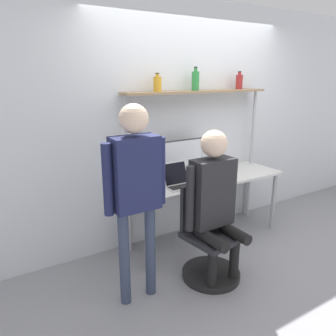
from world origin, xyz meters
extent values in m
plane|color=gray|center=(0.00, 0.00, 0.00)|extent=(12.00, 12.00, 0.00)
cube|color=silver|center=(0.00, 0.67, 1.35)|extent=(8.00, 0.06, 2.70)
cube|color=silver|center=(0.00, 0.33, 0.74)|extent=(1.91, 0.62, 0.03)
cylinder|color=#A5A5AA|center=(-0.90, 0.08, 0.36)|extent=(0.05, 0.05, 0.73)
cylinder|color=#A5A5AA|center=(0.90, 0.08, 0.36)|extent=(0.05, 0.05, 0.73)
cylinder|color=#A5A5AA|center=(-0.90, 0.58, 0.36)|extent=(0.05, 0.05, 0.73)
cylinder|color=#A5A5AA|center=(0.90, 0.58, 0.36)|extent=(0.05, 0.05, 0.73)
cube|color=#997A56|center=(0.00, 0.50, 1.71)|extent=(1.82, 0.24, 0.02)
cylinder|color=#B2B2B7|center=(-0.89, 0.50, 0.86)|extent=(0.04, 0.04, 1.72)
cylinder|color=#B2B2B7|center=(0.89, 0.50, 0.86)|extent=(0.04, 0.04, 1.72)
cylinder|color=#333338|center=(-0.23, 0.47, 0.76)|extent=(0.18, 0.18, 0.01)
cylinder|color=#333338|center=(-0.23, 0.47, 0.81)|extent=(0.06, 0.06, 0.09)
cube|color=#333338|center=(-0.23, 0.48, 1.02)|extent=(0.56, 0.01, 0.35)
cube|color=silver|center=(-0.23, 0.47, 1.02)|extent=(0.53, 0.02, 0.33)
cube|color=silver|center=(-0.43, 0.22, 0.76)|extent=(0.31, 0.26, 0.01)
cube|color=black|center=(-0.43, 0.20, 0.77)|extent=(0.26, 0.14, 0.00)
cube|color=silver|center=(-0.43, 0.30, 0.89)|extent=(0.31, 0.10, 0.24)
cube|color=black|center=(-0.43, 0.29, 0.88)|extent=(0.27, 0.09, 0.21)
cube|color=black|center=(-0.18, 0.26, 0.76)|extent=(0.07, 0.15, 0.01)
cube|color=black|center=(-0.18, 0.26, 0.77)|extent=(0.06, 0.13, 0.00)
cylinder|color=black|center=(-0.43, -0.35, 0.03)|extent=(0.56, 0.56, 0.06)
cylinder|color=#4C4C51|center=(-0.43, -0.35, 0.23)|extent=(0.06, 0.06, 0.35)
cube|color=#26262B|center=(-0.43, -0.35, 0.43)|extent=(0.52, 0.52, 0.05)
cube|color=#26262B|center=(-0.46, -0.15, 0.68)|extent=(0.42, 0.10, 0.45)
cylinder|color=black|center=(-0.56, -0.52, 0.23)|extent=(0.09, 0.09, 0.46)
cylinder|color=black|center=(-0.30, -0.52, 0.23)|extent=(0.09, 0.09, 0.46)
cylinder|color=black|center=(-0.56, -0.49, 0.50)|extent=(0.10, 0.38, 0.10)
cylinder|color=black|center=(-0.30, -0.49, 0.50)|extent=(0.10, 0.38, 0.10)
cube|color=#262628|center=(-0.43, -0.32, 0.86)|extent=(0.40, 0.20, 0.63)
cylinder|color=#262628|center=(-0.67, -0.32, 0.85)|extent=(0.08, 0.08, 0.60)
cylinder|color=#262628|center=(-0.18, -0.32, 0.85)|extent=(0.08, 0.08, 0.60)
sphere|color=beige|center=(-0.43, -0.32, 1.32)|extent=(0.24, 0.24, 0.24)
cylinder|color=#38425B|center=(-1.29, -0.26, 0.42)|extent=(0.09, 0.09, 0.84)
cylinder|color=#38425B|center=(-1.04, -0.26, 0.42)|extent=(0.09, 0.09, 0.84)
cube|color=#1E234C|center=(-1.16, -0.26, 1.14)|extent=(0.38, 0.20, 0.60)
cylinder|color=#1E234C|center=(-1.40, -0.26, 1.13)|extent=(0.08, 0.08, 0.57)
cylinder|color=#1E234C|center=(-0.93, -0.26, 1.13)|extent=(0.08, 0.08, 0.57)
sphere|color=beige|center=(-1.16, -0.26, 1.58)|extent=(0.23, 0.23, 0.23)
cylinder|color=gold|center=(-0.52, 0.50, 1.80)|extent=(0.08, 0.08, 0.15)
cylinder|color=gold|center=(-0.52, 0.50, 1.89)|extent=(0.04, 0.04, 0.03)
cylinder|color=black|center=(-0.52, 0.50, 1.91)|extent=(0.04, 0.04, 0.01)
cylinder|color=#2D8C3F|center=(-0.04, 0.50, 1.83)|extent=(0.08, 0.08, 0.20)
cylinder|color=#2D8C3F|center=(-0.04, 0.50, 1.95)|extent=(0.04, 0.04, 0.04)
cylinder|color=black|center=(-0.04, 0.50, 1.97)|extent=(0.04, 0.04, 0.01)
cylinder|color=maroon|center=(0.60, 0.50, 1.81)|extent=(0.08, 0.08, 0.17)
cylinder|color=maroon|center=(0.60, 0.50, 1.91)|extent=(0.04, 0.04, 0.03)
cylinder|color=black|center=(0.60, 0.50, 1.93)|extent=(0.04, 0.04, 0.01)
camera|label=1|loc=(-2.23, -2.51, 1.90)|focal=35.00mm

